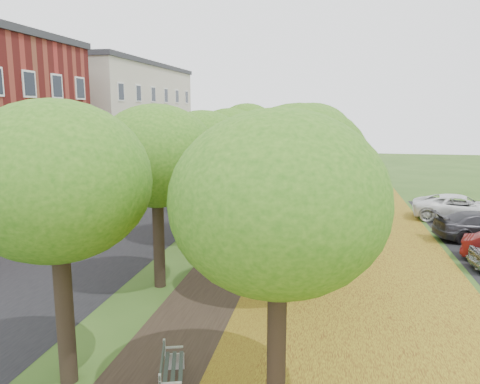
% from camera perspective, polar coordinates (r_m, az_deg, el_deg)
% --- Properties ---
extents(street_asphalt, '(8.00, 70.00, 0.01)m').
position_cam_1_polar(street_asphalt, '(27.12, -13.63, -3.44)').
color(street_asphalt, black).
rests_on(street_asphalt, ground).
extents(footpath, '(3.20, 70.00, 0.01)m').
position_cam_1_polar(footpath, '(25.03, 2.27, -4.28)').
color(footpath, black).
rests_on(footpath, ground).
extents(leaf_verge, '(7.50, 70.00, 0.01)m').
position_cam_1_polar(leaf_verge, '(24.82, 13.81, -4.69)').
color(leaf_verge, '#A99A1F').
rests_on(leaf_verge, ground).
extents(tree_row_west, '(4.32, 34.32, 6.33)m').
position_cam_1_polar(tree_row_west, '(24.72, -2.73, 6.03)').
color(tree_row_west, black).
rests_on(tree_row_west, ground).
extents(tree_row_east, '(4.32, 34.32, 6.33)m').
position_cam_1_polar(tree_row_east, '(24.07, 8.51, 5.82)').
color(tree_row_east, black).
rests_on(tree_row_east, ground).
extents(building_cream, '(10.30, 20.30, 10.40)m').
position_cam_1_polar(building_cream, '(46.75, -15.52, 8.49)').
color(building_cream, beige).
rests_on(building_cream, ground).
extents(bench, '(0.92, 1.72, 0.78)m').
position_cam_1_polar(bench, '(11.34, -8.44, -20.80)').
color(bench, '#2D3830').
rests_on(bench, ground).
extents(car_white, '(5.47, 3.15, 1.44)m').
position_cam_1_polar(car_white, '(29.15, 25.36, -1.77)').
color(car_white, white).
rests_on(car_white, ground).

